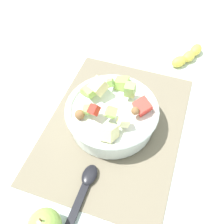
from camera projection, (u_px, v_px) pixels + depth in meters
ground_plane at (114, 127)px, 0.75m from camera, size 2.40×2.40×0.00m
placemat at (114, 126)px, 0.75m from camera, size 0.50×0.37×0.01m
salad_bowl at (112, 114)px, 0.72m from camera, size 0.25×0.25×0.12m
serving_spoon at (82, 192)px, 0.63m from camera, size 0.22×0.04×0.01m
banana_whole at (188, 56)px, 0.91m from camera, size 0.14×0.10×0.04m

